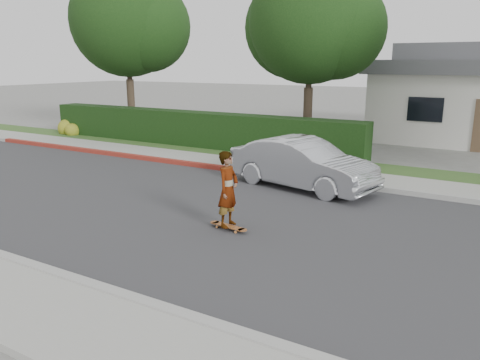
# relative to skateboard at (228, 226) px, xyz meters

# --- Properties ---
(ground) EXTENTS (120.00, 120.00, 0.00)m
(ground) POSITION_rel_skateboard_xyz_m (-3.66, 0.67, -0.08)
(ground) COLOR slate
(ground) RESTS_ON ground
(road) EXTENTS (60.00, 8.00, 0.01)m
(road) POSITION_rel_skateboard_xyz_m (-3.66, 0.67, -0.08)
(road) COLOR #2D2D30
(road) RESTS_ON ground
(curb_far) EXTENTS (60.00, 0.20, 0.15)m
(curb_far) POSITION_rel_skateboard_xyz_m (-3.66, 4.77, -0.01)
(curb_far) COLOR #9E9E99
(curb_far) RESTS_ON ground
(curb_red_section) EXTENTS (12.00, 0.21, 0.15)m
(curb_red_section) POSITION_rel_skateboard_xyz_m (-8.66, 4.77, -0.01)
(curb_red_section) COLOR maroon
(curb_red_section) RESTS_ON ground
(sidewalk_far) EXTENTS (60.00, 1.60, 0.12)m
(sidewalk_far) POSITION_rel_skateboard_xyz_m (-3.66, 5.67, -0.02)
(sidewalk_far) COLOR gray
(sidewalk_far) RESTS_ON ground
(planting_strip) EXTENTS (60.00, 1.60, 0.10)m
(planting_strip) POSITION_rel_skateboard_xyz_m (-3.66, 7.27, -0.03)
(planting_strip) COLOR #2D4C1E
(planting_strip) RESTS_ON ground
(hedge) EXTENTS (15.00, 1.00, 1.50)m
(hedge) POSITION_rel_skateboard_xyz_m (-6.66, 7.87, 0.67)
(hedge) COLOR black
(hedge) RESTS_ON ground
(flowering_shrub) EXTENTS (1.40, 1.00, 0.90)m
(flowering_shrub) POSITION_rel_skateboard_xyz_m (-13.67, 7.40, 0.25)
(flowering_shrub) COLOR #2D4C19
(flowering_shrub) RESTS_ON ground
(tree_left) EXTENTS (5.99, 5.21, 8.00)m
(tree_left) POSITION_rel_skateboard_xyz_m (-11.18, 9.35, 5.18)
(tree_left) COLOR #33261C
(tree_left) RESTS_ON ground
(tree_center) EXTENTS (5.66, 4.84, 7.44)m
(tree_center) POSITION_rel_skateboard_xyz_m (-2.18, 9.85, 4.82)
(tree_center) COLOR #33261C
(tree_center) RESTS_ON ground
(skateboard) EXTENTS (0.98, 0.33, 0.09)m
(skateboard) POSITION_rel_skateboard_xyz_m (0.00, 0.00, 0.00)
(skateboard) COLOR orange
(skateboard) RESTS_ON ground
(skateboarder) EXTENTS (0.39, 0.60, 1.62)m
(skateboarder) POSITION_rel_skateboard_xyz_m (-0.00, 0.00, 0.82)
(skateboarder) COLOR white
(skateboarder) RESTS_ON skateboard
(car_silver) EXTENTS (4.52, 2.38, 1.42)m
(car_silver) POSITION_rel_skateboard_xyz_m (-0.00, 4.04, 0.62)
(car_silver) COLOR silver
(car_silver) RESTS_ON ground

